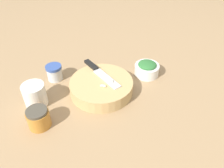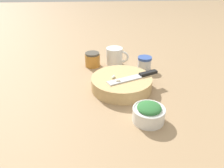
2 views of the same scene
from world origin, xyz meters
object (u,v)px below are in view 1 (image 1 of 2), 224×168
at_px(cutting_board, 101,87).
at_px(herb_bowl, 147,69).
at_px(coffee_mug, 35,94).
at_px(honey_jar, 38,118).
at_px(chef_knife, 99,72).
at_px(garlic_cloves, 107,84).
at_px(spice_jar, 54,72).

distance_m(cutting_board, herb_bowl, 0.24).
distance_m(herb_bowl, coffee_mug, 0.49).
xyz_separation_m(herb_bowl, honey_jar, (0.48, 0.19, 0.00)).
bearing_deg(cutting_board, coffee_mug, 1.52).
bearing_deg(coffee_mug, cutting_board, -178.48).
distance_m(cutting_board, honey_jar, 0.28).
bearing_deg(honey_jar, cutting_board, -153.22).
bearing_deg(chef_knife, cutting_board, 63.94).
bearing_deg(chef_knife, herb_bowl, 158.62).
bearing_deg(garlic_cloves, chef_knife, -79.51).
bearing_deg(honey_jar, coffee_mug, -84.20).
xyz_separation_m(cutting_board, chef_knife, (-0.00, -0.06, 0.03)).
relative_size(garlic_cloves, herb_bowl, 0.53).
distance_m(cutting_board, coffee_mug, 0.26).
height_order(chef_knife, garlic_cloves, same).
height_order(garlic_cloves, honey_jar, honey_jar).
distance_m(garlic_cloves, honey_jar, 0.29).
bearing_deg(garlic_cloves, herb_bowl, -155.26).
distance_m(chef_knife, coffee_mug, 0.27).
distance_m(herb_bowl, honey_jar, 0.51).
bearing_deg(garlic_cloves, coffee_mug, -4.00).
relative_size(garlic_cloves, spice_jar, 0.85).
bearing_deg(coffee_mug, spice_jar, -118.17).
bearing_deg(chef_knife, honey_jar, 13.72).
relative_size(spice_jar, coffee_mug, 0.59).
bearing_deg(coffee_mug, garlic_cloves, 176.00).
bearing_deg(herb_bowl, coffee_mug, 8.80).
distance_m(spice_jar, honey_jar, 0.27).
distance_m(cutting_board, spice_jar, 0.23).
relative_size(spice_jar, honey_jar, 0.89).
bearing_deg(cutting_board, garlic_cloves, 126.75).
relative_size(chef_knife, garlic_cloves, 3.82).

